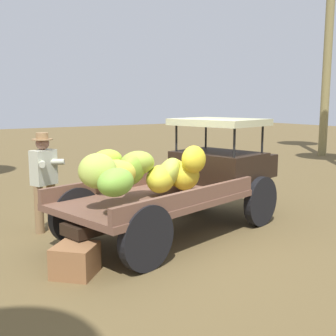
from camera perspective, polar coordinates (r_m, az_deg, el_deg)
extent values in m
plane|color=brown|center=(6.86, 0.10, -9.65)|extent=(60.00, 60.00, 0.00)
cube|color=black|center=(7.00, 0.56, -5.08)|extent=(4.00, 1.34, 0.16)
cylinder|color=black|center=(8.58, 3.23, -2.79)|extent=(0.89, 0.34, 0.89)
cylinder|color=black|center=(7.68, 12.42, -4.41)|extent=(0.89, 0.34, 0.89)
cylinder|color=black|center=(6.75, -12.40, -6.27)|extent=(0.89, 0.34, 0.89)
cylinder|color=black|center=(5.55, -2.90, -9.42)|extent=(0.89, 0.34, 0.89)
cube|color=brown|center=(6.64, -2.08, -4.26)|extent=(3.31, 2.36, 0.10)
cube|color=brown|center=(7.19, -6.57, -1.99)|extent=(2.94, 0.76, 0.22)
cube|color=brown|center=(6.07, 3.23, -3.97)|extent=(2.94, 0.76, 0.22)
cube|color=black|center=(7.84, 6.79, 0.15)|extent=(1.42, 1.73, 0.55)
cube|color=black|center=(8.58, 10.37, 0.46)|extent=(0.92, 1.20, 0.44)
cylinder|color=black|center=(8.52, 5.13, 4.60)|extent=(0.04, 0.04, 0.55)
cylinder|color=black|center=(7.79, 12.64, 4.02)|extent=(0.04, 0.04, 0.55)
cylinder|color=black|center=(7.85, 1.14, 4.27)|extent=(0.04, 0.04, 0.55)
cylinder|color=black|center=(7.05, 8.95, 3.62)|extent=(0.04, 0.04, 0.55)
cube|color=#B1B087|center=(7.76, 6.90, 6.19)|extent=(1.53, 1.76, 0.12)
ellipsoid|color=yellow|center=(6.78, 2.39, -1.08)|extent=(0.65, 0.70, 0.59)
ellipsoid|color=#B5C644|center=(6.70, 0.16, -0.64)|extent=(0.75, 0.76, 0.60)
ellipsoid|color=#83B032|center=(6.33, -4.87, -0.26)|extent=(0.73, 0.68, 0.53)
ellipsoid|color=gold|center=(6.61, -1.01, -1.49)|extent=(0.85, 0.85, 0.57)
ellipsoid|color=gold|center=(7.11, 0.93, -0.63)|extent=(0.71, 0.76, 0.50)
ellipsoid|color=#81BA3D|center=(5.45, -7.08, -1.92)|extent=(0.72, 0.69, 0.43)
ellipsoid|color=gold|center=(6.02, -7.12, -0.72)|extent=(0.69, 0.57, 0.42)
ellipsoid|color=yellow|center=(6.63, 3.51, 1.16)|extent=(0.59, 0.52, 0.46)
ellipsoid|color=#AAD236|center=(6.59, -8.30, 0.81)|extent=(0.60, 0.49, 0.48)
ellipsoid|color=#A9BC4A|center=(5.74, -9.45, -0.39)|extent=(0.62, 0.57, 0.56)
ellipsoid|color=#93AF39|center=(6.43, -4.17, 0.67)|extent=(0.56, 0.54, 0.47)
cylinder|color=olive|center=(7.56, -15.46, -5.02)|extent=(0.15, 0.15, 0.81)
cylinder|color=olive|center=(7.41, -17.02, -5.38)|extent=(0.15, 0.15, 0.81)
cube|color=#B7B9A3|center=(7.35, -16.46, 0.09)|extent=(0.46, 0.37, 0.58)
cylinder|color=#B7B9A3|center=(7.32, -15.40, 0.80)|extent=(0.40, 0.29, 0.10)
cylinder|color=#B7B9A3|center=(7.20, -16.63, 0.61)|extent=(0.21, 0.41, 0.10)
sphere|color=#875C4A|center=(7.30, -16.60, 3.21)|extent=(0.22, 0.22, 0.22)
cylinder|color=#99744C|center=(7.29, -16.63, 3.73)|extent=(0.34, 0.34, 0.02)
cylinder|color=#99744C|center=(7.29, -16.65, 4.20)|extent=(0.20, 0.20, 0.10)
cube|color=brown|center=(5.61, -12.42, -12.06)|extent=(0.71, 0.71, 0.39)
cylinder|color=olive|center=(18.44, 20.81, 15.03)|extent=(0.33, 0.33, 8.64)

